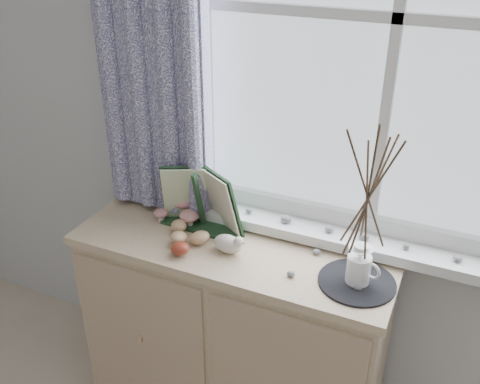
% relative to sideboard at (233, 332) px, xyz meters
% --- Properties ---
extents(sideboard, '(1.20, 0.45, 0.85)m').
position_rel_sideboard_xyz_m(sideboard, '(0.00, 0.00, 0.00)').
color(sideboard, '#D1B392').
rests_on(sideboard, ground).
extents(botanical_book, '(0.38, 0.15, 0.26)m').
position_rel_sideboard_xyz_m(botanical_book, '(-0.16, 0.02, 0.55)').
color(botanical_book, '#1C3B21').
rests_on(botanical_book, sideboard).
extents(toadstool_cluster, '(0.19, 0.17, 0.10)m').
position_rel_sideboard_xyz_m(toadstool_cluster, '(-0.26, 0.08, 0.49)').
color(toadstool_cluster, silver).
rests_on(toadstool_cluster, sideboard).
extents(wooden_eggs, '(0.17, 0.18, 0.08)m').
position_rel_sideboard_xyz_m(wooden_eggs, '(-0.16, -0.07, 0.45)').
color(wooden_eggs, tan).
rests_on(wooden_eggs, sideboard).
extents(songbird_figurine, '(0.15, 0.08, 0.08)m').
position_rel_sideboard_xyz_m(songbird_figurine, '(0.01, -0.05, 0.46)').
color(songbird_figurine, silver).
rests_on(songbird_figurine, sideboard).
extents(crocheted_doily, '(0.26, 0.26, 0.01)m').
position_rel_sideboard_xyz_m(crocheted_doily, '(0.47, -0.04, 0.43)').
color(crocheted_doily, black).
rests_on(crocheted_doily, sideboard).
extents(twig_pitcher, '(0.27, 0.27, 0.60)m').
position_rel_sideboard_xyz_m(twig_pitcher, '(0.47, -0.04, 0.77)').
color(twig_pitcher, white).
rests_on(twig_pitcher, crocheted_doily).
extents(sideboard_pebbles, '(0.33, 0.22, 0.02)m').
position_rel_sideboard_xyz_m(sideboard_pebbles, '(0.30, 0.00, 0.43)').
color(sideboard_pebbles, gray).
rests_on(sideboard_pebbles, sideboard).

